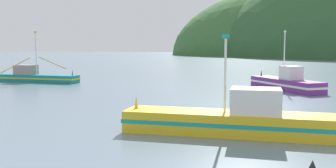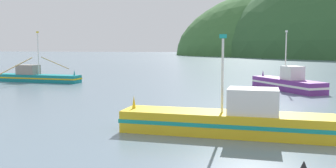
% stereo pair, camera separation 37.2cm
% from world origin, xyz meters
% --- Properties ---
extents(hill_far_center, '(143.77, 115.01, 75.63)m').
position_xyz_m(hill_far_center, '(37.38, 202.72, 0.00)').
color(hill_far_center, '#386633').
rests_on(hill_far_center, ground).
extents(fishing_boat_yellow, '(10.81, 2.63, 5.03)m').
position_xyz_m(fishing_boat_yellow, '(2.70, 14.39, 0.75)').
color(fishing_boat_yellow, gold).
rests_on(fishing_boat_yellow, ground).
extents(fishing_boat_teal, '(11.62, 14.16, 6.31)m').
position_xyz_m(fishing_boat_teal, '(-22.20, 37.06, 0.68)').
color(fishing_boat_teal, '#147F84').
rests_on(fishing_boat_teal, ground).
extents(fishing_boat_purple, '(6.76, 9.20, 6.07)m').
position_xyz_m(fishing_boat_purple, '(7.70, 34.53, 0.74)').
color(fishing_boat_purple, '#6B2D84').
rests_on(fishing_boat_purple, ground).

